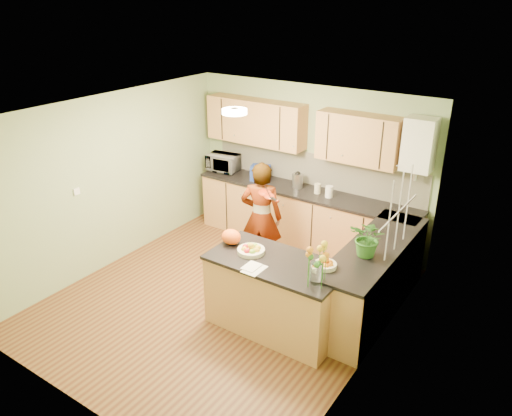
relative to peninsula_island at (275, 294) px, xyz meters
The scene contains 28 objects.
floor 0.98m from the peninsula_island, behind, with size 4.50×4.50×0.00m, color #532B17.
ceiling 2.22m from the peninsula_island, behind, with size 4.00×4.50×0.02m, color silver.
wall_back 2.63m from the peninsula_island, 110.06° to the left, with size 4.00×0.02×2.50m, color #90AA79.
wall_front 2.44m from the peninsula_island, 111.94° to the right, with size 4.00×0.02×2.50m, color #90AA79.
wall_left 2.97m from the peninsula_island, behind, with size 0.02×4.50×2.50m, color #90AA79.
wall_right 1.39m from the peninsula_island, ahead, with size 0.02×4.50×2.50m, color #90AA79.
back_counter 2.20m from the peninsula_island, 110.29° to the left, with size 3.64×0.62×0.94m.
right_counter 1.27m from the peninsula_island, 48.90° to the left, with size 0.62×2.24×0.94m.
splashback 2.57m from the peninsula_island, 107.99° to the left, with size 3.60×0.02×0.52m, color silver.
upper_cabinets 2.79m from the peninsula_island, 115.35° to the left, with size 3.20×0.34×0.70m.
boiler 2.76m from the peninsula_island, 69.14° to the left, with size 0.40×0.30×0.86m.
window_right 1.72m from the peninsula_island, 32.14° to the left, with size 0.01×1.30×1.05m.
light_switch 3.01m from the peninsula_island, behind, with size 0.02×0.09×0.09m, color white.
ceiling_lamp 2.22m from the peninsula_island, 154.53° to the left, with size 0.30×0.30×0.07m.
peninsula_island is the anchor object (origin of this frame).
fruit_dish 0.61m from the peninsula_island, behind, with size 0.33×0.33×0.11m.
orange_bowl 0.77m from the peninsula_island, 15.26° to the left, with size 0.25×0.25×0.15m.
flower_vase 1.03m from the peninsula_island, 16.70° to the right, with size 0.29×0.29×0.54m.
orange_bag 0.87m from the peninsula_island, behind, with size 0.25×0.21×0.19m, color #F65914.
papers 0.56m from the peninsula_island, 108.43° to the right, with size 0.20×0.27×0.01m, color white.
violinist 1.47m from the peninsula_island, 130.34° to the left, with size 0.60×0.39×1.63m, color tan.
violin 1.41m from the peninsula_island, 129.83° to the left, with size 0.58×0.23×0.12m, color #521705, non-canonical shape.
microwave 3.21m from the peninsula_island, 138.59° to the left, with size 0.52×0.35×0.29m, color white.
blue_box 2.67m from the peninsula_island, 127.53° to the left, with size 0.30×0.22×0.24m, color navy.
kettle 2.37m from the peninsula_island, 113.63° to the left, with size 0.16×0.16×0.31m.
jar_cream 2.20m from the peninsula_island, 104.87° to the left, with size 0.10×0.10×0.15m, color beige.
jar_white 2.12m from the peninsula_island, 99.39° to the left, with size 0.11×0.11×0.17m, color white.
potted_plant 1.28m from the peninsula_island, 37.91° to the left, with size 0.41×0.36×0.46m, color #317025.
Camera 1 is at (3.47, -4.39, 3.78)m, focal length 35.00 mm.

